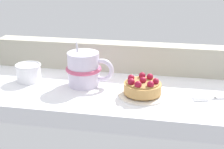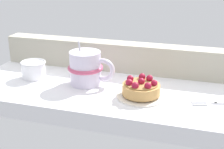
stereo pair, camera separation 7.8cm
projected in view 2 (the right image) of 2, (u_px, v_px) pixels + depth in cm
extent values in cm
cube|color=white|center=(124.00, 96.00, 81.70)|extent=(82.16, 31.62, 4.29)
cube|color=#B2AD99|center=(136.00, 58.00, 91.20)|extent=(80.52, 5.48, 8.22)
cylinder|color=silver|center=(141.00, 95.00, 75.73)|extent=(11.66, 11.66, 0.82)
cylinder|color=silver|center=(141.00, 96.00, 75.80)|extent=(6.41, 6.41, 0.41)
cylinder|color=tan|center=(141.00, 89.00, 75.15)|extent=(8.99, 8.99, 2.45)
cylinder|color=#A37942|center=(141.00, 84.00, 74.66)|extent=(7.91, 7.91, 0.30)
sphere|color=maroon|center=(141.00, 81.00, 74.45)|extent=(1.63, 1.63, 1.63)
sphere|color=maroon|center=(154.00, 83.00, 73.46)|extent=(1.53, 1.53, 1.53)
sphere|color=maroon|center=(150.00, 78.00, 76.20)|extent=(1.65, 1.65, 1.65)
sphere|color=maroon|center=(142.00, 77.00, 77.25)|extent=(1.69, 1.69, 1.69)
sphere|color=maroon|center=(130.00, 79.00, 76.21)|extent=(1.64, 1.64, 1.64)
sphere|color=maroon|center=(129.00, 83.00, 73.75)|extent=(1.72, 1.72, 1.72)
sphere|color=maroon|center=(135.00, 86.00, 72.07)|extent=(1.72, 1.72, 1.72)
sphere|color=maroon|center=(148.00, 86.00, 71.94)|extent=(1.67, 1.67, 1.67)
cylinder|color=silver|center=(85.00, 68.00, 82.32)|extent=(8.14, 8.14, 8.77)
torus|color=#C64C70|center=(85.00, 68.00, 82.31)|extent=(9.23, 9.23, 1.05)
torus|color=silver|center=(103.00, 70.00, 80.99)|extent=(6.09, 1.18, 6.09)
cylinder|color=#B7B7BC|center=(80.00, 50.00, 81.70)|extent=(0.82, 1.53, 4.87)
cube|color=silver|center=(214.00, 103.00, 72.31)|extent=(1.30, 0.84, 0.60)
cube|color=silver|center=(198.00, 100.00, 73.48)|extent=(3.45, 1.11, 0.60)
cube|color=silver|center=(199.00, 102.00, 72.79)|extent=(3.45, 1.11, 0.60)
cube|color=silver|center=(199.00, 103.00, 72.11)|extent=(3.45, 1.11, 0.60)
cube|color=silver|center=(200.00, 104.00, 71.42)|extent=(3.45, 1.11, 0.60)
cylinder|color=white|center=(33.00, 70.00, 86.96)|extent=(6.46, 6.46, 4.37)
torus|color=silver|center=(32.00, 63.00, 86.19)|extent=(6.94, 6.94, 0.60)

